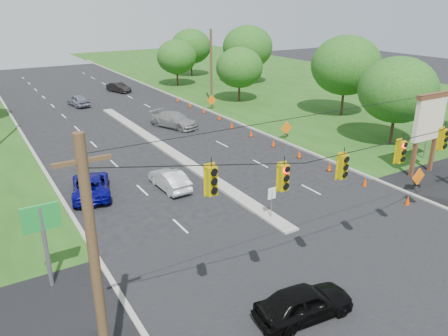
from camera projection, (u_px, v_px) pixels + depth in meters
ground at (345, 269)px, 21.28m from camera, size 160.00×160.00×0.00m
grass_right at (402, 110)px, 51.75m from camera, size 40.00×160.00×0.06m
cross_street at (345, 269)px, 21.28m from camera, size 160.00×14.00×0.02m
curb_left at (26, 142)px, 40.30m from camera, size 0.25×110.00×0.16m
curb_right at (215, 114)px, 50.09m from camera, size 0.25×110.00×0.16m
median at (167, 150)px, 38.02m from camera, size 1.00×34.00×0.18m
median_sign at (272, 197)px, 25.53m from camera, size 0.55×0.06×2.05m
signal_span at (373, 182)px, 18.66m from camera, size 25.60×0.32×9.00m
utility_pole_far_right at (211, 67)px, 53.62m from camera, size 0.28×0.28×9.00m
pylon_sign at (429, 121)px, 31.71m from camera, size 5.90×2.30×6.12m
cone_0 at (408, 200)px, 27.70m from camera, size 0.32×0.32×0.70m
cone_1 at (365, 182)px, 30.49m from camera, size 0.32×0.32×0.70m
cone_2 at (329, 167)px, 33.28m from camera, size 0.32×0.32×0.70m
cone_3 at (299, 154)px, 36.07m from camera, size 0.32×0.32×0.70m
cone_4 at (273, 143)px, 38.86m from camera, size 0.32×0.32×0.70m
cone_5 at (251, 133)px, 41.65m from camera, size 0.32×0.32×0.70m
cone_6 at (232, 125)px, 44.44m from camera, size 0.32×0.32×0.70m
cone_7 at (219, 117)px, 47.52m from camera, size 0.32×0.32×0.70m
cone_8 at (204, 110)px, 50.31m from camera, size 0.32×0.32×0.70m
cone_9 at (190, 104)px, 53.10m from camera, size 0.32×0.32×0.70m
cone_10 at (177, 99)px, 55.89m from camera, size 0.32×0.32×0.70m
work_sign_0 at (418, 178)px, 29.30m from camera, size 1.27×0.58×1.37m
work_sign_1 at (286, 129)px, 40.47m from camera, size 1.27×0.58×1.37m
work_sign_2 at (212, 101)px, 51.63m from camera, size 1.27×0.58×1.37m
tree_7 at (398, 90)px, 37.78m from camera, size 6.72×6.72×7.84m
tree_8 at (346, 65)px, 47.46m from camera, size 7.56×7.56×8.82m
tree_9 at (239, 68)px, 54.57m from camera, size 5.88×5.88×6.86m
tree_10 at (248, 47)px, 65.97m from camera, size 7.56×7.56×8.82m
tree_11 at (191, 46)px, 73.03m from camera, size 6.72×6.72×7.84m
tree_12 at (177, 57)px, 64.77m from camera, size 5.88×5.88×6.86m
black_sedan at (304, 302)px, 17.79m from camera, size 4.38×2.13×1.44m
white_sedan at (169, 180)px, 30.06m from camera, size 1.56×4.16×1.36m
blue_pickup at (91, 185)px, 29.07m from camera, size 3.56×5.55×1.43m
silver_car_far at (174, 120)px, 44.63m from camera, size 4.06×5.87×1.58m
silver_car_oncoming at (78, 100)px, 53.59m from camera, size 2.22×4.37×1.42m
dark_car_receding at (119, 87)px, 61.74m from camera, size 2.68×4.27×1.33m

